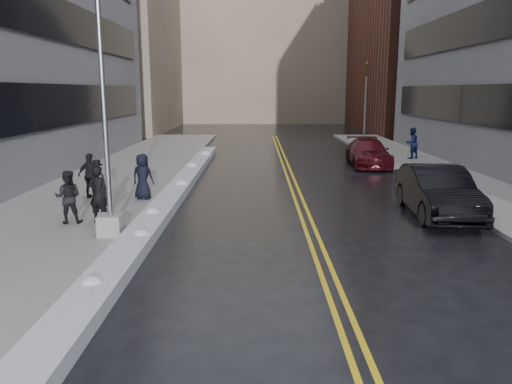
{
  "coord_description": "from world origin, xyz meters",
  "views": [
    {
      "loc": [
        0.86,
        -11.69,
        4.21
      ],
      "look_at": [
        0.83,
        2.54,
        1.3
      ],
      "focal_mm": 35.0,
      "sensor_mm": 36.0,
      "label": 1
    }
  ],
  "objects_px": {
    "pedestrian_c": "(143,177)",
    "pedestrian_east": "(412,143)",
    "lamppost": "(107,152)",
    "pedestrian_fedora": "(99,194)",
    "fire_hydrant": "(442,175)",
    "traffic_signal": "(365,102)",
    "car_black": "(437,192)",
    "pedestrian_b": "(68,197)",
    "pedestrian_d": "(91,176)",
    "car_maroon": "(368,153)"
  },
  "relations": [
    {
      "from": "traffic_signal",
      "to": "car_maroon",
      "type": "bearing_deg",
      "value": -100.03
    },
    {
      "from": "pedestrian_east",
      "to": "car_black",
      "type": "height_order",
      "value": "pedestrian_east"
    },
    {
      "from": "fire_hydrant",
      "to": "pedestrian_d",
      "type": "distance_m",
      "value": 14.79
    },
    {
      "from": "lamppost",
      "to": "fire_hydrant",
      "type": "distance_m",
      "value": 14.81
    },
    {
      "from": "traffic_signal",
      "to": "car_maroon",
      "type": "xyz_separation_m",
      "value": [
        -1.35,
        -7.66,
        -2.65
      ]
    },
    {
      "from": "pedestrian_b",
      "to": "pedestrian_d",
      "type": "distance_m",
      "value": 3.68
    },
    {
      "from": "traffic_signal",
      "to": "car_black",
      "type": "bearing_deg",
      "value": -94.59
    },
    {
      "from": "lamppost",
      "to": "pedestrian_c",
      "type": "bearing_deg",
      "value": 91.93
    },
    {
      "from": "fire_hydrant",
      "to": "pedestrian_fedora",
      "type": "xyz_separation_m",
      "value": [
        -13.05,
        -6.59,
        0.5
      ]
    },
    {
      "from": "pedestrian_c",
      "to": "pedestrian_east",
      "type": "distance_m",
      "value": 17.93
    },
    {
      "from": "pedestrian_d",
      "to": "lamppost",
      "type": "bearing_deg",
      "value": 121.97
    },
    {
      "from": "fire_hydrant",
      "to": "traffic_signal",
      "type": "xyz_separation_m",
      "value": [
        -0.5,
        14.0,
        2.85
      ]
    },
    {
      "from": "pedestrian_d",
      "to": "car_maroon",
      "type": "relative_size",
      "value": 0.33
    },
    {
      "from": "traffic_signal",
      "to": "pedestrian_east",
      "type": "distance_m",
      "value": 6.26
    },
    {
      "from": "pedestrian_d",
      "to": "pedestrian_fedora",
      "type": "bearing_deg",
      "value": 120.09
    },
    {
      "from": "pedestrian_d",
      "to": "car_black",
      "type": "relative_size",
      "value": 0.34
    },
    {
      "from": "traffic_signal",
      "to": "pedestrian_c",
      "type": "height_order",
      "value": "traffic_signal"
    },
    {
      "from": "fire_hydrant",
      "to": "pedestrian_b",
      "type": "xyz_separation_m",
      "value": [
        -13.99,
        -6.65,
        0.43
      ]
    },
    {
      "from": "traffic_signal",
      "to": "pedestrian_b",
      "type": "distance_m",
      "value": 24.78
    },
    {
      "from": "pedestrian_c",
      "to": "car_black",
      "type": "height_order",
      "value": "pedestrian_c"
    },
    {
      "from": "pedestrian_east",
      "to": "pedestrian_d",
      "type": "bearing_deg",
      "value": 6.9
    },
    {
      "from": "lamppost",
      "to": "traffic_signal",
      "type": "bearing_deg",
      "value": 61.79
    },
    {
      "from": "pedestrian_b",
      "to": "pedestrian_c",
      "type": "height_order",
      "value": "pedestrian_c"
    },
    {
      "from": "traffic_signal",
      "to": "car_black",
      "type": "height_order",
      "value": "traffic_signal"
    },
    {
      "from": "pedestrian_c",
      "to": "car_maroon",
      "type": "relative_size",
      "value": 0.33
    },
    {
      "from": "traffic_signal",
      "to": "car_black",
      "type": "xyz_separation_m",
      "value": [
        -1.54,
        -19.17,
        -2.56
      ]
    },
    {
      "from": "pedestrian_east",
      "to": "lamppost",
      "type": "bearing_deg",
      "value": 21.37
    },
    {
      "from": "traffic_signal",
      "to": "pedestrian_d",
      "type": "bearing_deg",
      "value": -129.42
    },
    {
      "from": "lamppost",
      "to": "pedestrian_fedora",
      "type": "height_order",
      "value": "lamppost"
    },
    {
      "from": "fire_hydrant",
      "to": "pedestrian_c",
      "type": "distance_m",
      "value": 12.86
    },
    {
      "from": "lamppost",
      "to": "car_maroon",
      "type": "distance_m",
      "value": 17.83
    },
    {
      "from": "lamppost",
      "to": "pedestrian_b",
      "type": "relative_size",
      "value": 4.62
    },
    {
      "from": "pedestrian_d",
      "to": "car_black",
      "type": "bearing_deg",
      "value": 178.55
    },
    {
      "from": "fire_hydrant",
      "to": "pedestrian_fedora",
      "type": "distance_m",
      "value": 14.63
    },
    {
      "from": "car_black",
      "to": "car_maroon",
      "type": "bearing_deg",
      "value": 91.93
    },
    {
      "from": "lamppost",
      "to": "fire_hydrant",
      "type": "bearing_deg",
      "value": 33.04
    },
    {
      "from": "pedestrian_b",
      "to": "pedestrian_east",
      "type": "distance_m",
      "value": 21.42
    },
    {
      "from": "lamppost",
      "to": "pedestrian_fedora",
      "type": "bearing_deg",
      "value": 118.06
    },
    {
      "from": "car_maroon",
      "to": "car_black",
      "type": "bearing_deg",
      "value": -88.07
    },
    {
      "from": "pedestrian_fedora",
      "to": "car_black",
      "type": "xyz_separation_m",
      "value": [
        11.01,
        1.42,
        -0.21
      ]
    },
    {
      "from": "pedestrian_d",
      "to": "car_maroon",
      "type": "distance_m",
      "value": 15.7
    },
    {
      "from": "car_black",
      "to": "pedestrian_fedora",
      "type": "bearing_deg",
      "value": -169.83
    },
    {
      "from": "traffic_signal",
      "to": "pedestrian_b",
      "type": "bearing_deg",
      "value": -123.15
    },
    {
      "from": "traffic_signal",
      "to": "car_black",
      "type": "relative_size",
      "value": 1.17
    },
    {
      "from": "pedestrian_b",
      "to": "pedestrian_c",
      "type": "distance_m",
      "value": 3.83
    },
    {
      "from": "lamppost",
      "to": "car_maroon",
      "type": "relative_size",
      "value": 1.47
    },
    {
      "from": "pedestrian_c",
      "to": "car_maroon",
      "type": "height_order",
      "value": "pedestrian_c"
    },
    {
      "from": "fire_hydrant",
      "to": "traffic_signal",
      "type": "relative_size",
      "value": 0.12
    },
    {
      "from": "pedestrian_c",
      "to": "traffic_signal",
      "type": "bearing_deg",
      "value": -110.76
    },
    {
      "from": "traffic_signal",
      "to": "pedestrian_c",
      "type": "bearing_deg",
      "value": -124.92
    }
  ]
}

